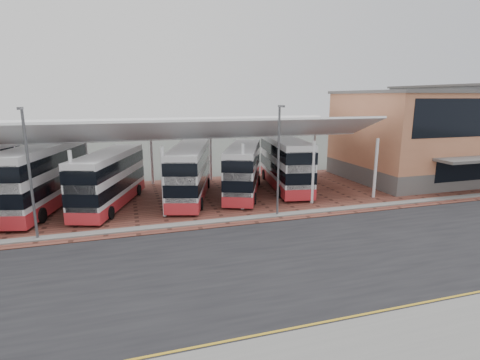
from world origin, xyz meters
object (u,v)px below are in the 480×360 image
Objects in this scene: bus_1 at (43,177)px; bus_2 at (110,180)px; bus_5 at (285,163)px; bus_4 at (243,170)px; terminal at (432,135)px; bus_3 at (190,173)px.

bus_2 is (4.92, -1.03, -0.29)m from bus_1.
bus_1 is 1.04× the size of bus_5.
bus_1 is 1.14× the size of bus_4.
bus_5 is (4.53, 1.13, 0.18)m from bus_4.
terminal reaches higher than bus_3.
bus_4 is 0.91× the size of bus_5.
bus_1 is at bearing -179.38° from terminal.
bus_2 is at bearing -154.14° from bus_4.
bus_4 is (11.34, 0.61, 0.02)m from bus_2.
terminal is 1.56× the size of bus_5.
bus_3 is 4.84m from bus_4.
bus_3 is (6.50, 0.48, 0.09)m from bus_2.
bus_3 is at bearing 23.28° from bus_2.
bus_5 is (20.79, 0.71, -0.10)m from bus_1.
bus_3 is (-26.31, -0.96, -2.35)m from terminal.
bus_4 is at bearing 18.49° from bus_3.
terminal is 1.64× the size of bus_3.
terminal reaches higher than bus_4.
bus_1 is (-37.73, -0.41, -2.15)m from terminal.
bus_5 is at bearing 15.69° from bus_1.
bus_5 reaches higher than bus_3.
bus_1 is 20.80m from bus_5.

